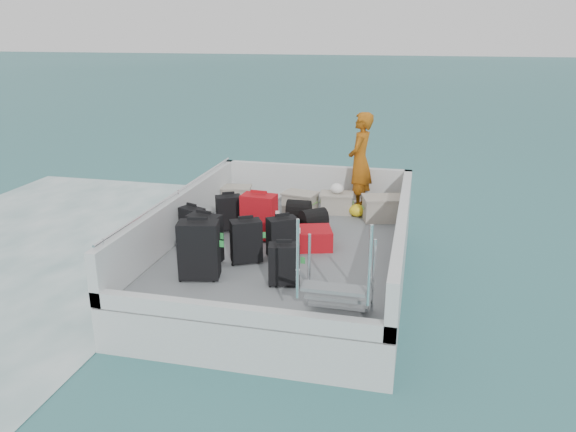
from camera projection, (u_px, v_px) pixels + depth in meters
name	position (u px, v px, depth m)	size (l,w,h in m)	color
ground	(286.00, 282.00, 8.81)	(160.00, 160.00, 0.00)	#164D4F
wake_foam	(20.00, 255.00, 9.85)	(10.00, 10.00, 0.00)	white
ferry_hull	(286.00, 265.00, 8.71)	(3.60, 5.00, 0.60)	silver
deck	(286.00, 246.00, 8.62)	(3.30, 4.70, 0.02)	slate
deck_fittings	(304.00, 232.00, 8.12)	(3.60, 5.00, 0.90)	silver
suitcase_0	(205.00, 239.00, 7.88)	(0.46, 0.26, 0.71)	black
suitcase_1	(193.00, 226.00, 8.63)	(0.38, 0.22, 0.57)	black
suitcase_2	(229.00, 213.00, 9.19)	(0.40, 0.24, 0.59)	black
suitcase_3	(199.00, 251.00, 7.36)	(0.52, 0.31, 0.79)	black
suitcase_4	(246.00, 242.00, 7.90)	(0.42, 0.25, 0.63)	black
suitcase_5	(259.00, 217.00, 8.78)	(0.53, 0.32, 0.72)	#B90E14
suitcase_6	(284.00, 265.00, 7.21)	(0.40, 0.24, 0.56)	black
suitcase_7	(282.00, 238.00, 8.10)	(0.43, 0.24, 0.60)	black
suitcase_8	(306.00, 238.00, 8.49)	(0.50, 0.76, 0.30)	#B90E14
duffel_0	(248.00, 210.00, 9.78)	(0.47, 0.30, 0.32)	black
duffel_1	(299.00, 215.00, 9.53)	(0.40, 0.30, 0.32)	black
duffel_2	(313.00, 224.00, 9.07)	(0.41, 0.30, 0.32)	black
crate_0	(237.00, 196.00, 10.64)	(0.51, 0.35, 0.31)	#ADA396
crate_1	(300.00, 203.00, 10.15)	(0.56, 0.38, 0.34)	#ADA396
crate_2	(337.00, 204.00, 10.12)	(0.55, 0.38, 0.33)	#ADA396
crate_3	(383.00, 209.00, 9.70)	(0.65, 0.45, 0.39)	#ADA396
yellow_bag	(357.00, 210.00, 9.93)	(0.28, 0.26, 0.22)	yellow
white_bag	(337.00, 190.00, 10.03)	(0.24, 0.24, 0.18)	white
passenger	(360.00, 161.00, 10.12)	(0.66, 0.42, 1.78)	orange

